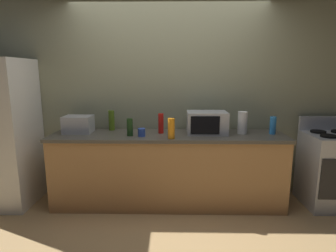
{
  "coord_description": "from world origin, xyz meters",
  "views": [
    {
      "loc": [
        0.06,
        -2.89,
        1.64
      ],
      "look_at": [
        0.0,
        0.4,
        1.0
      ],
      "focal_mm": 29.67,
      "sensor_mm": 36.0,
      "label": 1
    }
  ],
  "objects_px": {
    "refrigerator": "(2,133)",
    "bottle_spray_cleaner": "(273,125)",
    "stove_range": "(330,169)",
    "bottle_hot_sauce": "(161,123)",
    "bottle_wine": "(130,127)",
    "bottle_dish_soap": "(171,129)",
    "microwave": "(207,123)",
    "toaster_oven": "(78,124)",
    "paper_towel_roll": "(242,123)",
    "mug_blue": "(142,132)",
    "bottle_olive_oil": "(112,120)"
  },
  "relations": [
    {
      "from": "stove_range",
      "to": "bottle_wine",
      "type": "distance_m",
      "value": 2.51
    },
    {
      "from": "microwave",
      "to": "toaster_oven",
      "type": "xyz_separation_m",
      "value": [
        -1.59,
        0.01,
        -0.03
      ]
    },
    {
      "from": "toaster_oven",
      "to": "paper_towel_roll",
      "type": "relative_size",
      "value": 1.26
    },
    {
      "from": "refrigerator",
      "to": "bottle_spray_cleaner",
      "type": "height_order",
      "value": "refrigerator"
    },
    {
      "from": "stove_range",
      "to": "bottle_wine",
      "type": "relative_size",
      "value": 5.19
    },
    {
      "from": "bottle_olive_oil",
      "to": "bottle_wine",
      "type": "relative_size",
      "value": 1.23
    },
    {
      "from": "microwave",
      "to": "bottle_hot_sauce",
      "type": "relative_size",
      "value": 1.97
    },
    {
      "from": "toaster_oven",
      "to": "bottle_hot_sauce",
      "type": "bearing_deg",
      "value": -0.31
    },
    {
      "from": "refrigerator",
      "to": "bottle_spray_cleaner",
      "type": "distance_m",
      "value": 3.32
    },
    {
      "from": "stove_range",
      "to": "bottle_hot_sauce",
      "type": "height_order",
      "value": "bottle_hot_sauce"
    },
    {
      "from": "microwave",
      "to": "bottle_wine",
      "type": "distance_m",
      "value": 0.93
    },
    {
      "from": "microwave",
      "to": "bottle_hot_sauce",
      "type": "distance_m",
      "value": 0.56
    },
    {
      "from": "bottle_spray_cleaner",
      "to": "mug_blue",
      "type": "relative_size",
      "value": 2.22
    },
    {
      "from": "stove_range",
      "to": "paper_towel_roll",
      "type": "bearing_deg",
      "value": 177.37
    },
    {
      "from": "toaster_oven",
      "to": "bottle_wine",
      "type": "height_order",
      "value": "toaster_oven"
    },
    {
      "from": "stove_range",
      "to": "bottle_dish_soap",
      "type": "xyz_separation_m",
      "value": [
        -1.96,
        -0.23,
        0.56
      ]
    },
    {
      "from": "bottle_hot_sauce",
      "to": "bottle_spray_cleaner",
      "type": "bearing_deg",
      "value": -0.79
    },
    {
      "from": "microwave",
      "to": "bottle_hot_sauce",
      "type": "bearing_deg",
      "value": 179.32
    },
    {
      "from": "stove_range",
      "to": "microwave",
      "type": "height_order",
      "value": "microwave"
    },
    {
      "from": "microwave",
      "to": "bottle_olive_oil",
      "type": "xyz_separation_m",
      "value": [
        -1.21,
        0.18,
        -0.01
      ]
    },
    {
      "from": "paper_towel_roll",
      "to": "mug_blue",
      "type": "bearing_deg",
      "value": -171.74
    },
    {
      "from": "paper_towel_roll",
      "to": "bottle_dish_soap",
      "type": "relative_size",
      "value": 1.15
    },
    {
      "from": "refrigerator",
      "to": "paper_towel_roll",
      "type": "xyz_separation_m",
      "value": [
        2.96,
        0.05,
        0.13
      ]
    },
    {
      "from": "refrigerator",
      "to": "bottle_olive_oil",
      "type": "bearing_deg",
      "value": 9.69
    },
    {
      "from": "stove_range",
      "to": "bottle_spray_cleaner",
      "type": "xyz_separation_m",
      "value": [
        -0.73,
        0.04,
        0.55
      ]
    },
    {
      "from": "microwave",
      "to": "bottle_spray_cleaner",
      "type": "relative_size",
      "value": 2.26
    },
    {
      "from": "mug_blue",
      "to": "toaster_oven",
      "type": "bearing_deg",
      "value": 166.99
    },
    {
      "from": "stove_range",
      "to": "bottle_hot_sauce",
      "type": "bearing_deg",
      "value": 178.5
    },
    {
      "from": "refrigerator",
      "to": "mug_blue",
      "type": "height_order",
      "value": "refrigerator"
    },
    {
      "from": "bottle_hot_sauce",
      "to": "bottle_olive_oil",
      "type": "bearing_deg",
      "value": 165.26
    },
    {
      "from": "refrigerator",
      "to": "microwave",
      "type": "xyz_separation_m",
      "value": [
        2.52,
        0.05,
        0.13
      ]
    },
    {
      "from": "bottle_wine",
      "to": "microwave",
      "type": "bearing_deg",
      "value": 9.04
    },
    {
      "from": "paper_towel_roll",
      "to": "bottle_dish_soap",
      "type": "bearing_deg",
      "value": -161.83
    },
    {
      "from": "toaster_oven",
      "to": "bottle_wine",
      "type": "relative_size",
      "value": 1.63
    },
    {
      "from": "stove_range",
      "to": "mug_blue",
      "type": "distance_m",
      "value": 2.36
    },
    {
      "from": "bottle_dish_soap",
      "to": "bottle_hot_sauce",
      "type": "height_order",
      "value": "bottle_hot_sauce"
    },
    {
      "from": "bottle_olive_oil",
      "to": "bottle_wine",
      "type": "distance_m",
      "value": 0.43
    },
    {
      "from": "refrigerator",
      "to": "bottle_wine",
      "type": "xyz_separation_m",
      "value": [
        1.6,
        -0.1,
        0.1
      ]
    },
    {
      "from": "bottle_spray_cleaner",
      "to": "refrigerator",
      "type": "bearing_deg",
      "value": -179.38
    },
    {
      "from": "bottle_spray_cleaner",
      "to": "bottle_hot_sauce",
      "type": "relative_size",
      "value": 0.87
    },
    {
      "from": "mug_blue",
      "to": "paper_towel_roll",
      "type": "bearing_deg",
      "value": 8.26
    },
    {
      "from": "refrigerator",
      "to": "microwave",
      "type": "height_order",
      "value": "refrigerator"
    },
    {
      "from": "bottle_wine",
      "to": "bottle_hot_sauce",
      "type": "relative_size",
      "value": 0.85
    },
    {
      "from": "stove_range",
      "to": "bottle_dish_soap",
      "type": "bearing_deg",
      "value": -173.18
    },
    {
      "from": "toaster_oven",
      "to": "bottle_hot_sauce",
      "type": "relative_size",
      "value": 1.4
    },
    {
      "from": "microwave",
      "to": "mug_blue",
      "type": "height_order",
      "value": "microwave"
    },
    {
      "from": "toaster_oven",
      "to": "mug_blue",
      "type": "distance_m",
      "value": 0.83
    },
    {
      "from": "mug_blue",
      "to": "refrigerator",
      "type": "bearing_deg",
      "value": 175.87
    },
    {
      "from": "bottle_dish_soap",
      "to": "bottle_wine",
      "type": "bearing_deg",
      "value": 164.52
    },
    {
      "from": "bottle_dish_soap",
      "to": "stove_range",
      "type": "bearing_deg",
      "value": 6.82
    }
  ]
}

